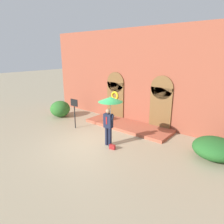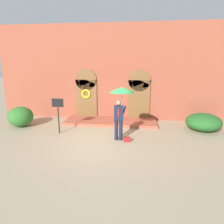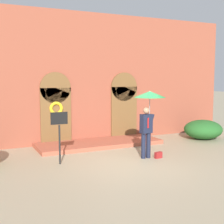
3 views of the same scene
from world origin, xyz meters
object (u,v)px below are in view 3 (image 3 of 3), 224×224
Objects in this scene: handbag at (158,155)px; sign_post at (59,129)px; shrub_right at (203,129)px; person_with_umbrella at (149,104)px.

sign_post is (-3.35, 0.74, 1.05)m from handbag.
sign_post is 0.98× the size of shrub_right.
sign_post reaches higher than handbag.
person_with_umbrella is 8.44× the size of handbag.
sign_post reaches higher than shrub_right.
handbag is at bearing -33.86° from person_with_umbrella.
person_with_umbrella is 1.35× the size of shrub_right.
person_with_umbrella reaches higher than shrub_right.
shrub_right is at bearing 19.58° from handbag.
sign_post is (-3.05, 0.54, -0.75)m from person_with_umbrella.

